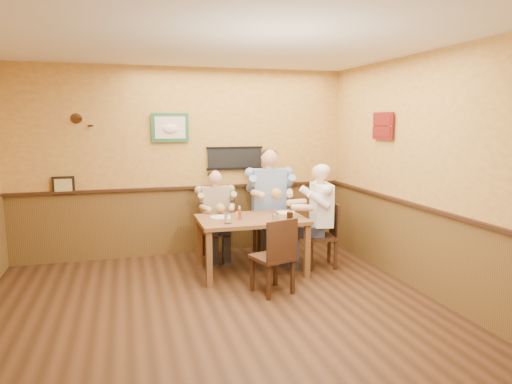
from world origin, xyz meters
TOP-DOWN VIEW (x-y plane):
  - room at (0.14, 0.17)m, footprint 5.02×5.03m
  - dining_table at (0.72, 1.33)m, footprint 1.40×0.90m
  - chair_back_left at (0.39, 2.12)m, footprint 0.38×0.38m
  - chair_back_right at (1.20, 2.08)m, footprint 0.51×0.51m
  - chair_right_end at (1.72, 1.31)m, footprint 0.48×0.48m
  - chair_near_side at (0.76, 0.55)m, footprint 0.53×0.53m
  - diner_tan_shirt at (0.39, 2.12)m, footprint 0.55×0.55m
  - diner_blue_polo at (1.20, 2.08)m, footprint 0.73×0.73m
  - diner_white_elder at (1.72, 1.31)m, footprint 0.69×0.69m
  - water_glass_left at (0.35, 1.09)m, footprint 0.11×0.11m
  - water_glass_mid at (0.93, 0.95)m, footprint 0.09×0.09m
  - cola_tumbler at (1.16, 1.04)m, footprint 0.09×0.09m
  - hot_sauce_bottle at (0.54, 1.25)m, footprint 0.04×0.04m
  - salt_shaker at (0.54, 1.33)m, footprint 0.05×0.05m
  - pepper_shaker at (0.57, 1.34)m, footprint 0.04×0.04m
  - plate_far_left at (0.32, 1.43)m, footprint 0.32×0.32m
  - plate_far_right at (1.26, 1.50)m, footprint 0.27×0.27m

SIDE VIEW (x-z plane):
  - chair_back_left at x=0.39m, z-range 0.00..0.82m
  - chair_right_end at x=1.72m, z-range 0.00..0.90m
  - chair_near_side at x=0.76m, z-range 0.00..0.91m
  - chair_back_right at x=1.20m, z-range 0.00..1.01m
  - diner_tan_shirt at x=0.39m, z-range 0.00..1.18m
  - diner_white_elder at x=1.72m, z-range 0.00..1.29m
  - dining_table at x=0.72m, z-range 0.28..1.03m
  - diner_blue_polo at x=1.20m, z-range 0.00..1.44m
  - plate_far_right at x=1.26m, z-range 0.75..0.77m
  - plate_far_left at x=0.32m, z-range 0.75..0.77m
  - pepper_shaker at x=0.57m, z-range 0.75..0.83m
  - salt_shaker at x=0.54m, z-range 0.75..0.84m
  - cola_tumbler at x=1.16m, z-range 0.75..0.86m
  - water_glass_left at x=0.35m, z-range 0.75..0.88m
  - water_glass_mid at x=0.93m, z-range 0.75..0.88m
  - hot_sauce_bottle at x=0.54m, z-range 0.75..0.91m
  - room at x=0.14m, z-range 0.28..3.09m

